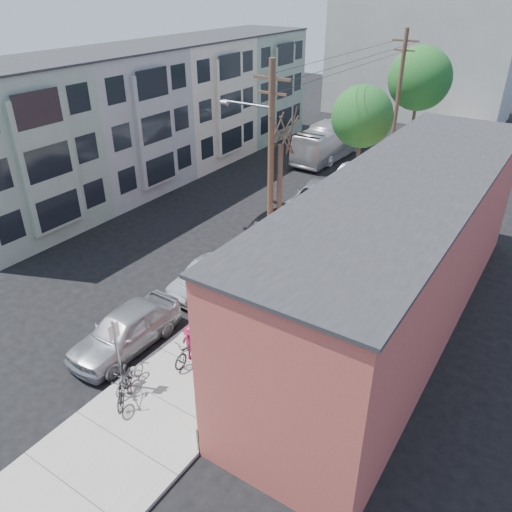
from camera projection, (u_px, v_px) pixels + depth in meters
The scene contains 27 objects.
ground at pixel (156, 310), 22.29m from camera, with size 120.00×120.00×0.00m, color black.
sidewalk at pixel (346, 238), 28.24m from camera, with size 4.50×58.00×0.15m, color #9E9A92.
cafe_building at pixel (400, 254), 20.02m from camera, with size 6.60×20.20×6.61m.
apartment_row at pixel (163, 112), 35.98m from camera, with size 6.30×32.00×9.00m.
end_cap_building at pixel (421, 56), 50.96m from camera, with size 18.00×8.00×12.00m, color #9F9F9A.
sign_post at pixel (117, 348), 17.19m from camera, with size 0.07×0.45×2.80m.
parking_meter_near at pixel (189, 312), 20.47m from camera, with size 0.14×0.14×1.24m.
parking_meter_far at pixel (297, 230), 27.13m from camera, with size 0.14×0.14×1.24m.
utility_pole_near at pixel (270, 169), 22.59m from camera, with size 3.57×0.28×10.00m.
utility_pole_far at pixel (397, 103), 34.89m from camera, with size 1.80×0.28×10.00m.
tree_bare at pixel (279, 211), 23.58m from camera, with size 0.24×0.24×6.40m.
tree_leafy_mid at pixel (362, 117), 29.17m from camera, with size 3.62×3.62×7.55m.
tree_leafy_far at pixel (420, 79), 36.61m from camera, with size 4.62×4.62×8.67m.
patio_chair_a at pixel (233, 388), 17.22m from camera, with size 0.50×0.50×0.88m, color #103C1E, non-canonical shape.
patio_chair_b at pixel (226, 394), 17.00m from camera, with size 0.50×0.50×0.88m, color #103C1E, non-canonical shape.
patron_grey at pixel (268, 332), 19.32m from camera, with size 0.62×0.41×1.70m, color slate.
patron_green at pixel (224, 389), 16.44m from camera, with size 0.96×0.75×1.98m, color #2B6C47.
cyclist at pixel (191, 343), 18.84m from camera, with size 1.00×0.58×1.56m, color maroon.
cyclist_bike at pixel (192, 348), 18.96m from camera, with size 0.69×1.98×1.04m, color black.
parked_bike_a at pixel (124, 385), 17.14m from camera, with size 0.56×1.97×1.18m, color black.
parked_bike_b at pixel (130, 377), 17.74m from camera, with size 0.57×1.63×0.86m, color slate.
car_0 at pixel (125, 330), 19.66m from camera, with size 2.01×5.00×1.70m, color #A2A4A9.
car_1 at pixel (206, 277), 23.46m from camera, with size 1.44×4.14×1.36m, color #9CA1A4.
car_2 at pixel (266, 233), 27.27m from camera, with size 2.21×5.43×1.58m, color black.
car_3 at pixel (314, 198), 31.66m from camera, with size 2.51×5.45×1.52m, color #9D9FA4.
car_4 at pixel (350, 175), 35.52m from camera, with size 1.44×4.13×1.36m, color #999BA0.
bus at pixel (334, 139), 40.92m from camera, with size 2.42×10.35×2.88m, color silver.
Camera 1 is at (13.74, -12.83, 13.00)m, focal length 35.00 mm.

